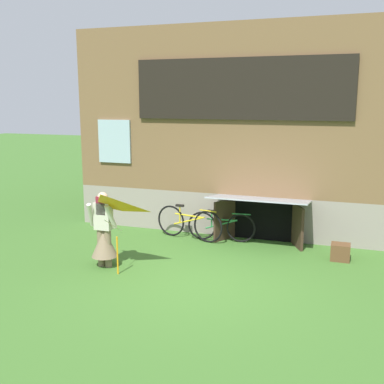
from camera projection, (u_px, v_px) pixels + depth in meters
name	position (u px, v px, depth m)	size (l,w,h in m)	color
ground_plane	(200.00, 282.00, 8.58)	(60.00, 60.00, 0.00)	#3D6B28
log_house	(260.00, 127.00, 13.13)	(8.58, 6.02, 5.05)	gray
person	(104.00, 236.00, 9.25)	(0.60, 0.52, 1.53)	#7F6B51
kite	(101.00, 217.00, 8.49)	(1.00, 1.12, 1.45)	orange
bicycle_green	(221.00, 226.00, 10.98)	(1.62, 0.18, 0.74)	black
bicycle_yellow	(189.00, 223.00, 11.12)	(1.77, 0.43, 0.82)	black
wooden_crate	(340.00, 252.00, 9.69)	(0.39, 0.33, 0.35)	brown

